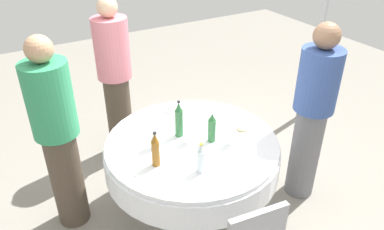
# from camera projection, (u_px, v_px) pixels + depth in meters

# --- Properties ---
(ground_plane) EXTENTS (10.00, 10.00, 0.00)m
(ground_plane) POSITION_uv_depth(u_px,v_px,m) (192.00, 208.00, 3.41)
(ground_plane) COLOR gray
(dining_table) EXTENTS (1.43, 1.43, 0.74)m
(dining_table) POSITION_uv_depth(u_px,v_px,m) (192.00, 156.00, 3.11)
(dining_table) COLOR white
(dining_table) RESTS_ON ground_plane
(bottle_green_south) EXTENTS (0.07, 0.07, 0.26)m
(bottle_green_south) POSITION_uv_depth(u_px,v_px,m) (212.00, 128.00, 2.98)
(bottle_green_south) COLOR #2D6B38
(bottle_green_south) RESTS_ON dining_table
(bottle_clear_left) EXTENTS (0.06, 0.06, 0.24)m
(bottle_clear_left) POSITION_uv_depth(u_px,v_px,m) (201.00, 158.00, 2.65)
(bottle_clear_left) COLOR silver
(bottle_clear_left) RESTS_ON dining_table
(bottle_green_right) EXTENTS (0.07, 0.07, 0.32)m
(bottle_green_right) POSITION_uv_depth(u_px,v_px,m) (179.00, 120.00, 3.04)
(bottle_green_right) COLOR #2D6B38
(bottle_green_right) RESTS_ON dining_table
(bottle_amber_inner) EXTENTS (0.06, 0.06, 0.29)m
(bottle_amber_inner) POSITION_uv_depth(u_px,v_px,m) (156.00, 150.00, 2.71)
(bottle_amber_inner) COLOR #8C5619
(bottle_amber_inner) RESTS_ON dining_table
(wine_glass_inner) EXTENTS (0.07, 0.07, 0.16)m
(wine_glass_inner) POSITION_uv_depth(u_px,v_px,m) (188.00, 130.00, 2.97)
(wine_glass_inner) COLOR white
(wine_glass_inner) RESTS_ON dining_table
(wine_glass_far) EXTENTS (0.07, 0.07, 0.15)m
(wine_glass_far) POSITION_uv_depth(u_px,v_px,m) (153.00, 136.00, 2.91)
(wine_glass_far) COLOR white
(wine_glass_far) RESTS_ON dining_table
(wine_glass_near) EXTENTS (0.07, 0.07, 0.15)m
(wine_glass_near) POSITION_uv_depth(u_px,v_px,m) (232.00, 133.00, 2.95)
(wine_glass_near) COLOR white
(wine_glass_near) RESTS_ON dining_table
(plate_west) EXTENTS (0.23, 0.23, 0.04)m
(plate_west) POSITION_uv_depth(u_px,v_px,m) (241.00, 130.00, 3.16)
(plate_west) COLOR white
(plate_west) RESTS_ON dining_table
(plate_east) EXTENTS (0.21, 0.21, 0.02)m
(plate_east) POSITION_uv_depth(u_px,v_px,m) (198.00, 127.00, 3.21)
(plate_east) COLOR white
(plate_east) RESTS_ON dining_table
(knife_left) EXTENTS (0.12, 0.15, 0.00)m
(knife_left) POSITION_uv_depth(u_px,v_px,m) (187.00, 186.00, 2.57)
(knife_left) COLOR silver
(knife_left) RESTS_ON dining_table
(knife_right) EXTENTS (0.04, 0.18, 0.00)m
(knife_right) POSITION_uv_depth(u_px,v_px,m) (133.00, 161.00, 2.81)
(knife_right) COLOR silver
(knife_right) RESTS_ON dining_table
(fork_inner) EXTENTS (0.18, 0.04, 0.00)m
(fork_inner) POSITION_uv_depth(u_px,v_px,m) (232.00, 182.00, 2.61)
(fork_inner) COLOR silver
(fork_inner) RESTS_ON dining_table
(folded_napkin) EXTENTS (0.18, 0.18, 0.02)m
(folded_napkin) POSITION_uv_depth(u_px,v_px,m) (173.00, 110.00, 3.45)
(folded_napkin) COLOR white
(folded_napkin) RESTS_ON dining_table
(person_south) EXTENTS (0.34, 0.34, 1.68)m
(person_south) POSITION_uv_depth(u_px,v_px,m) (115.00, 78.00, 3.75)
(person_south) COLOR #4C3F33
(person_south) RESTS_ON ground_plane
(person_left) EXTENTS (0.34, 0.34, 1.64)m
(person_left) POSITION_uv_depth(u_px,v_px,m) (312.00, 113.00, 3.19)
(person_left) COLOR slate
(person_left) RESTS_ON ground_plane
(person_right) EXTENTS (0.34, 0.34, 1.67)m
(person_right) POSITION_uv_depth(u_px,v_px,m) (58.00, 135.00, 2.88)
(person_right) COLOR #4C3F33
(person_right) RESTS_ON ground_plane
(tent_pole_main) EXTENTS (0.07, 0.07, 2.65)m
(tent_pole_main) POSITION_uv_depth(u_px,v_px,m) (324.00, 11.00, 4.23)
(tent_pole_main) COLOR #B2B5B7
(tent_pole_main) RESTS_ON ground_plane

